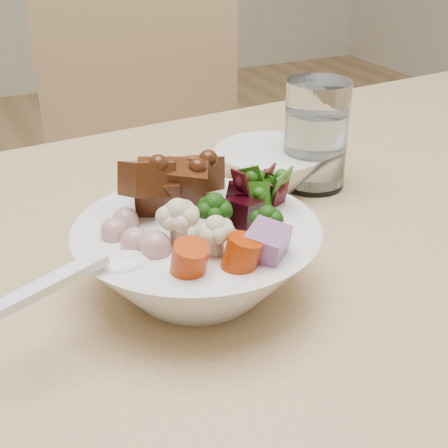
{
  "coord_description": "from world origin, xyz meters",
  "views": [
    {
      "loc": [
        -0.32,
        -0.7,
        1.02
      ],
      "look_at": [
        -0.1,
        -0.25,
        0.76
      ],
      "focal_mm": 50.0,
      "sensor_mm": 36.0,
      "label": 1
    }
  ],
  "objects_px": {
    "water_glass": "(315,139)",
    "side_bowl": "(270,167)",
    "dining_table": "(421,242)",
    "chair_far": "(151,166)",
    "food_bowl": "(198,252)"
  },
  "relations": [
    {
      "from": "water_glass",
      "to": "side_bowl",
      "type": "height_order",
      "value": "water_glass"
    },
    {
      "from": "dining_table",
      "to": "chair_far",
      "type": "height_order",
      "value": "chair_far"
    },
    {
      "from": "dining_table",
      "to": "food_bowl",
      "type": "height_order",
      "value": "food_bowl"
    },
    {
      "from": "chair_far",
      "to": "food_bowl",
      "type": "relative_size",
      "value": 4.14
    },
    {
      "from": "chair_far",
      "to": "food_bowl",
      "type": "xyz_separation_m",
      "value": [
        -0.2,
        -0.7,
        0.21
      ]
    },
    {
      "from": "chair_far",
      "to": "water_glass",
      "type": "bearing_deg",
      "value": -74.89
    },
    {
      "from": "dining_table",
      "to": "water_glass",
      "type": "bearing_deg",
      "value": 139.76
    },
    {
      "from": "chair_far",
      "to": "water_glass",
      "type": "relative_size",
      "value": 6.87
    },
    {
      "from": "dining_table",
      "to": "chair_far",
      "type": "xyz_separation_m",
      "value": [
        -0.14,
        0.64,
        -0.1
      ]
    },
    {
      "from": "chair_far",
      "to": "water_glass",
      "type": "xyz_separation_m",
      "value": [
        0.03,
        -0.55,
        0.24
      ]
    },
    {
      "from": "dining_table",
      "to": "water_glass",
      "type": "xyz_separation_m",
      "value": [
        -0.12,
        0.09,
        0.13
      ]
    },
    {
      "from": "food_bowl",
      "to": "side_bowl",
      "type": "xyz_separation_m",
      "value": [
        0.18,
        0.18,
        -0.01
      ]
    },
    {
      "from": "dining_table",
      "to": "water_glass",
      "type": "relative_size",
      "value": 11.39
    },
    {
      "from": "water_glass",
      "to": "side_bowl",
      "type": "bearing_deg",
      "value": 150.57
    },
    {
      "from": "dining_table",
      "to": "food_bowl",
      "type": "distance_m",
      "value": 0.37
    }
  ]
}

